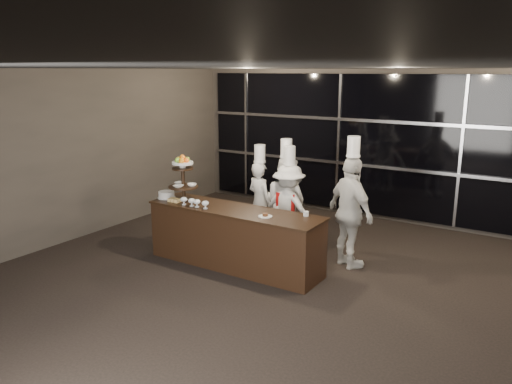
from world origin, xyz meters
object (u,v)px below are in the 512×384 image
Objects in this scene: display_stand at (183,175)px; chef_b at (286,202)px; buffet_counter at (235,237)px; chef_a at (260,200)px; layer_cake at (166,195)px; chef_d at (351,212)px; chef_c at (289,207)px.

chef_b is at bearing 43.98° from display_stand.
chef_a reaches higher than buffet_counter.
layer_cake is 2.00m from chef_b.
chef_d is at bearing -10.93° from chef_b.
chef_a is 0.97× the size of chef_c.
chef_d reaches higher than layer_cake.
buffet_counter is 1.40× the size of chef_d.
chef_a is (1.03, 1.24, -0.22)m from layer_cake.
chef_d reaches higher than buffet_counter.
chef_c is 1.14m from chef_d.
chef_c is at bearing 70.84° from buffet_counter.
display_stand reaches higher than buffet_counter.
chef_b is 1.29m from chef_d.
display_stand is 0.40× the size of chef_b.
chef_c is (0.36, 1.05, 0.29)m from buffet_counter.
chef_d reaches higher than chef_c.
chef_c is at bearing 33.00° from layer_cake.
chef_a is at bearing 179.07° from chef_b.
buffet_counter is 9.47× the size of layer_cake.
chef_a reaches higher than layer_cake.
chef_c is at bearing 37.58° from display_stand.
display_stand is 0.42× the size of chef_c.
chef_d is (2.83, 0.99, -0.09)m from layer_cake.
chef_a reaches higher than display_stand.
display_stand reaches higher than layer_cake.
chef_b reaches higher than layer_cake.
chef_b is at bearing 135.20° from chef_c.
layer_cake is 1.63m from chef_a.
chef_a is 0.92× the size of chef_b.
chef_c is (0.66, -0.14, -0.00)m from chef_a.
buffet_counter is 1.82m from chef_d.
chef_d reaches higher than chef_b.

